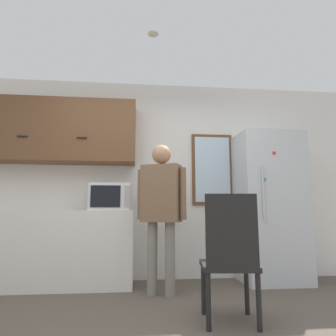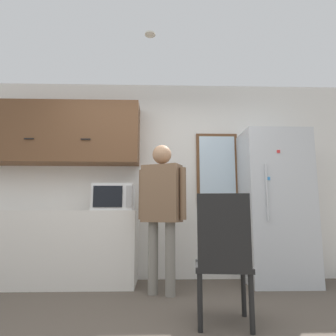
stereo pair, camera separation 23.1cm
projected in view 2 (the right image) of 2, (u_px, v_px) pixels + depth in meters
back_wall at (151, 178)px, 4.16m from camera, size 6.00×0.06×2.70m
counter at (54, 247)px, 3.67m from camera, size 2.03×0.59×0.90m
upper_cabinets at (63, 134)px, 4.00m from camera, size 2.03×0.39×0.82m
microwave at (114, 197)px, 3.69m from camera, size 0.49×0.37×0.32m
person at (162, 202)px, 3.33m from camera, size 0.53×0.37×1.63m
refrigerator at (275, 206)px, 3.80m from camera, size 0.80×0.65×1.91m
chair at (223, 254)px, 2.35m from camera, size 0.49×0.49×1.02m
window at (217, 169)px, 4.16m from camera, size 0.57×0.05×1.00m
ceiling_light at (150, 34)px, 3.07m from camera, size 0.11×0.11×0.01m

